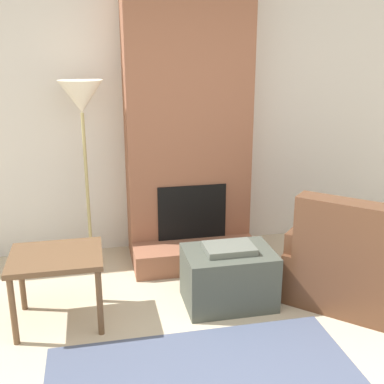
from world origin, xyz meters
TOP-DOWN VIEW (x-y plane):
  - wall_back at (0.00, 2.66)m, footprint 6.89×0.06m
  - fireplace at (0.00, 2.38)m, footprint 1.16×0.81m
  - ottoman at (0.11, 1.32)m, footprint 0.70×0.50m
  - armchair at (1.11, 1.15)m, footprint 1.30×1.29m
  - side_table at (-1.20, 1.32)m, footprint 0.66×0.55m
  - floor_lamp_left at (-0.95, 2.32)m, footprint 0.39×0.39m
  - area_rug at (-0.29, 0.40)m, footprint 1.96×1.12m

SIDE VIEW (x-z plane):
  - area_rug at x=-0.29m, z-range 0.00..0.01m
  - ottoman at x=0.11m, z-range -0.02..0.48m
  - armchair at x=1.11m, z-range -0.17..0.74m
  - side_table at x=-1.20m, z-range 0.20..0.74m
  - fireplace at x=0.00m, z-range -0.08..2.52m
  - wall_back at x=0.00m, z-range 0.00..2.60m
  - floor_lamp_left at x=-0.95m, z-range 0.66..2.37m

